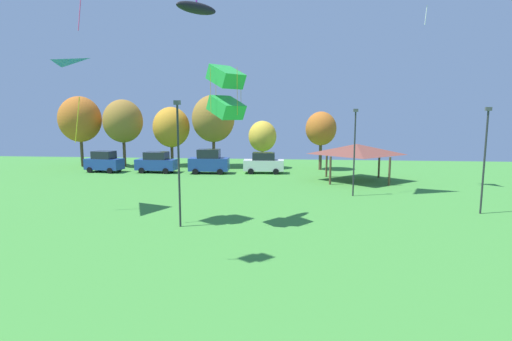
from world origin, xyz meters
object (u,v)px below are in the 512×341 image
at_px(parked_car_rightmost_in_row, 264,163).
at_px(park_pavilion, 357,149).
at_px(light_post_1, 485,155).
at_px(treeline_tree_4, 262,136).
at_px(light_post_0, 354,148).
at_px(treeline_tree_2, 171,127).
at_px(treeline_tree_3, 213,119).
at_px(treeline_tree_5, 321,129).
at_px(treeline_tree_1, 123,121).
at_px(kite_flying_3, 197,8).
at_px(parked_car_second_from_left, 157,162).
at_px(kite_flying_11, 91,76).
at_px(parked_car_leftmost, 104,162).
at_px(kite_flying_1, 226,92).
at_px(light_post_2, 179,158).
at_px(treeline_tree_0, 80,119).
at_px(parked_car_third_from_left, 209,162).

height_order(parked_car_rightmost_in_row, park_pavilion, park_pavilion).
xyz_separation_m(light_post_1, treeline_tree_4, (-15.95, 20.57, -0.02)).
height_order(light_post_0, treeline_tree_2, treeline_tree_2).
bearing_deg(treeline_tree_3, treeline_tree_5, -5.16).
bearing_deg(treeline_tree_1, treeline_tree_3, 3.31).
xyz_separation_m(kite_flying_3, parked_car_second_from_left, (-9.75, 19.84, -11.10)).
xyz_separation_m(kite_flying_11, parked_car_leftmost, (-8.16, 17.36, -7.65)).
relative_size(kite_flying_11, light_post_0, 0.67).
bearing_deg(parked_car_second_from_left, park_pavilion, -7.13).
relative_size(parked_car_rightmost_in_row, park_pavilion, 0.64).
distance_m(kite_flying_1, kite_flying_11, 9.71).
distance_m(light_post_2, treeline_tree_3, 26.40).
height_order(parked_car_rightmost_in_row, treeline_tree_3, treeline_tree_3).
xyz_separation_m(kite_flying_11, treeline_tree_1, (-7.95, 22.28, -3.24)).
bearing_deg(treeline_tree_1, treeline_tree_5, -1.24).
bearing_deg(treeline_tree_2, treeline_tree_4, -6.15).
height_order(light_post_1, treeline_tree_0, treeline_tree_0).
bearing_deg(treeline_tree_4, treeline_tree_1, 179.94).
bearing_deg(treeline_tree_5, kite_flying_1, -105.39).
bearing_deg(parked_car_third_from_left, treeline_tree_0, 163.44).
relative_size(kite_flying_1, parked_car_second_from_left, 0.68).
relative_size(kite_flying_1, light_post_1, 0.45).
height_order(parked_car_second_from_left, parked_car_rightmost_in_row, parked_car_second_from_left).
height_order(parked_car_third_from_left, treeline_tree_1, treeline_tree_1).
xyz_separation_m(parked_car_third_from_left, treeline_tree_1, (-11.67, 4.79, 4.29)).
bearing_deg(kite_flying_1, kite_flying_3, 162.53).
height_order(treeline_tree_2, treeline_tree_5, treeline_tree_2).
bearing_deg(kite_flying_11, treeline_tree_3, 82.20).
relative_size(parked_car_second_from_left, treeline_tree_4, 0.79).
xyz_separation_m(treeline_tree_0, treeline_tree_2, (10.93, 1.65, -0.99)).
distance_m(parked_car_third_from_left, treeline_tree_1, 13.32).
xyz_separation_m(treeline_tree_1, treeline_tree_2, (5.66, 1.22, -0.76)).
height_order(kite_flying_11, parked_car_leftmost, kite_flying_11).
relative_size(parked_car_third_from_left, light_post_1, 0.63).
distance_m(kite_flying_3, parked_car_rightmost_in_row, 23.37).
bearing_deg(treeline_tree_3, kite_flying_3, -80.10).
xyz_separation_m(kite_flying_1, parked_car_leftmost, (-17.39, 20.12, -6.45)).
bearing_deg(park_pavilion, kite_flying_1, -119.99).
height_order(park_pavilion, treeline_tree_1, treeline_tree_1).
height_order(park_pavilion, light_post_0, light_post_0).
distance_m(parked_car_rightmost_in_row, light_post_2, 21.82).
bearing_deg(treeline_tree_5, parked_car_rightmost_in_row, -150.80).
distance_m(parked_car_rightmost_in_row, treeline_tree_3, 9.33).
relative_size(treeline_tree_0, treeline_tree_5, 1.28).
bearing_deg(light_post_0, parked_car_rightmost_in_row, 124.73).
xyz_separation_m(kite_flying_11, parked_car_third_from_left, (3.72, 17.49, -7.53)).
distance_m(parked_car_leftmost, parked_car_third_from_left, 11.87).
height_order(kite_flying_3, kite_flying_11, kite_flying_3).
distance_m(parked_car_third_from_left, light_post_1, 26.72).
bearing_deg(kite_flying_1, light_post_2, -171.02).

